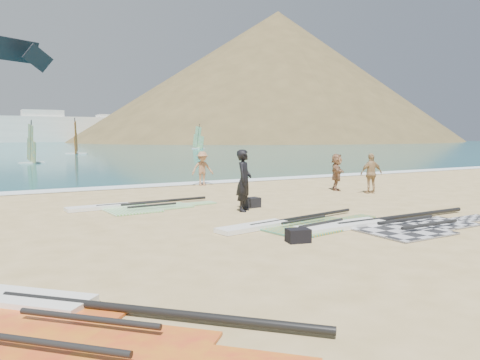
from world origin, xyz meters
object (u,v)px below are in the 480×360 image
rig_red (60,320)px  beachgoer_mid (202,169)px  person_wetsuit (244,181)px  rig_green (133,207)px  gear_bag_far (298,236)px  beachgoer_back (371,173)px  gear_bag_near (252,203)px  rig_orange (291,225)px  beachgoer_right (337,172)px  rig_grey (390,225)px

rig_red → beachgoer_mid: beachgoer_mid is taller
person_wetsuit → beachgoer_mid: (2.00, 7.63, -0.17)m
rig_green → gear_bag_far: (1.94, -6.77, 0.11)m
gear_bag_far → person_wetsuit: (1.09, 4.46, 0.85)m
beachgoer_mid → beachgoer_back: 8.00m
rig_green → gear_bag_near: 4.05m
rig_green → gear_bag_far: 7.05m
rig_green → rig_red: bearing=-115.7°
rig_orange → gear_bag_near: gear_bag_near is taller
rig_orange → beachgoer_right: (6.59, 5.83, 0.77)m
rig_grey → rig_green: (-5.23, 6.50, -0.00)m
rig_green → person_wetsuit: bearing=-41.4°
gear_bag_near → person_wetsuit: 1.17m
rig_green → gear_bag_near: bearing=-29.9°
gear_bag_near → gear_bag_far: gear_bag_near is taller
gear_bag_far → beachgoer_mid: (3.10, 12.10, 0.68)m
beachgoer_back → beachgoer_right: beachgoer_back is taller
rig_grey → beachgoer_mid: beachgoer_mid is taller
beachgoer_back → gear_bag_near: bearing=20.6°
rig_orange → rig_grey: bearing=-38.5°
rig_orange → person_wetsuit: person_wetsuit is taller
gear_bag_far → rig_orange: bearing=59.6°
rig_grey → beachgoer_mid: bearing=89.7°
gear_bag_near → beachgoer_mid: 7.26m
rig_green → gear_bag_near: (3.64, -1.77, 0.12)m
beachgoer_right → rig_grey: bearing=-175.7°
gear_bag_far → beachgoer_right: 10.54m
person_wetsuit → beachgoer_mid: person_wetsuit is taller
gear_bag_near → beachgoer_back: beachgoer_back is taller
gear_bag_near → person_wetsuit: person_wetsuit is taller
gear_bag_near → beachgoer_right: size_ratio=0.32×
person_wetsuit → beachgoer_mid: bearing=26.4°
beachgoer_back → rig_green: bearing=7.7°
rig_grey → beachgoer_right: 8.29m
rig_grey → gear_bag_near: gear_bag_near is taller
rig_orange → person_wetsuit: bearing=76.0°
rig_red → beachgoer_mid: 16.81m
rig_grey → rig_red: bearing=-165.0°
gear_bag_far → beachgoer_back: size_ratio=0.31×
gear_bag_far → beachgoer_mid: size_ratio=0.32×
person_wetsuit → beachgoer_back: 7.11m
rig_green → gear_bag_near: size_ratio=9.62×
rig_orange → beachgoer_back: beachgoer_back is taller
beachgoer_mid → beachgoer_right: 6.46m
rig_orange → rig_red: (-6.46, -3.85, 0.00)m
beachgoer_right → beachgoer_mid: bearing=78.0°
beachgoer_right → person_wetsuit: bearing=149.4°
rig_green → rig_orange: (2.85, -5.23, 0.00)m
person_wetsuit → beachgoer_back: (6.98, 1.37, -0.15)m
rig_red → gear_bag_near: size_ratio=9.97×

